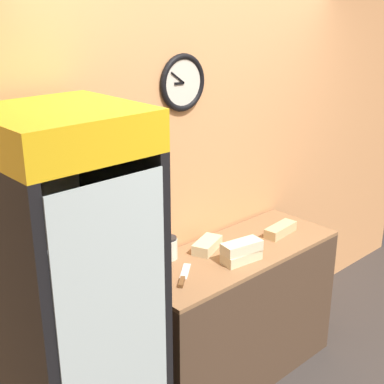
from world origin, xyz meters
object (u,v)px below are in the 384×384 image
at_px(sandwich_flat_left, 280,230).
at_px(chefs_knife, 183,278).
at_px(sandwich_stack_middle, 242,247).
at_px(condiment_jar, 169,248).
at_px(beverage_cooler, 67,300).
at_px(sandwich_stack_bottom, 241,256).
at_px(sandwich_flat_right, 207,245).

xyz_separation_m(sandwich_flat_left, chefs_knife, (-0.90, -0.01, -0.02)).
xyz_separation_m(sandwich_stack_middle, condiment_jar, (-0.29, 0.33, -0.03)).
bearing_deg(sandwich_stack_middle, beverage_cooler, 175.36).
bearing_deg(sandwich_stack_bottom, beverage_cooler, 175.36).
xyz_separation_m(sandwich_stack_middle, sandwich_flat_right, (-0.04, 0.25, -0.06)).
xyz_separation_m(beverage_cooler, sandwich_stack_bottom, (1.13, -0.09, -0.12)).
bearing_deg(beverage_cooler, sandwich_stack_middle, -4.64).
height_order(sandwich_stack_middle, sandwich_flat_left, sandwich_stack_middle).
bearing_deg(chefs_knife, sandwich_flat_left, 0.73).
height_order(beverage_cooler, sandwich_stack_middle, beverage_cooler).
distance_m(sandwich_flat_right, condiment_jar, 0.26).
xyz_separation_m(sandwich_flat_right, chefs_knife, (-0.36, -0.18, -0.03)).
distance_m(sandwich_stack_bottom, condiment_jar, 0.44).
bearing_deg(condiment_jar, sandwich_stack_bottom, -48.43).
distance_m(beverage_cooler, sandwich_flat_left, 1.63).
distance_m(sandwich_stack_bottom, sandwich_flat_right, 0.26).
height_order(sandwich_flat_right, chefs_knife, sandwich_flat_right).
relative_size(beverage_cooler, sandwich_stack_middle, 7.59).
bearing_deg(chefs_knife, sandwich_stack_bottom, -10.61).
height_order(sandwich_stack_bottom, sandwich_flat_left, same).
relative_size(sandwich_flat_right, condiment_jar, 1.82).
relative_size(beverage_cooler, sandwich_flat_left, 7.36).
bearing_deg(beverage_cooler, condiment_jar, 15.77).
height_order(sandwich_stack_bottom, condiment_jar, condiment_jar).
distance_m(sandwich_stack_middle, sandwich_flat_left, 0.50).
distance_m(beverage_cooler, chefs_knife, 0.74).
height_order(sandwich_stack_bottom, sandwich_stack_middle, sandwich_stack_middle).
height_order(sandwich_flat_right, condiment_jar, condiment_jar).
bearing_deg(condiment_jar, chefs_knife, -114.39).
xyz_separation_m(beverage_cooler, sandwich_flat_right, (1.09, 0.16, -0.12)).
height_order(sandwich_stack_middle, chefs_knife, sandwich_stack_middle).
bearing_deg(sandwich_flat_right, sandwich_flat_left, -17.20).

